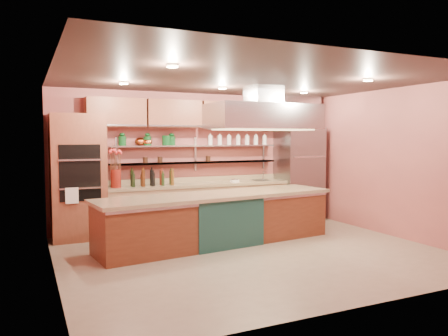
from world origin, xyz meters
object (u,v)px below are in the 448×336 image
flower_vase (116,178)px  island (218,219)px  refrigerator (299,174)px  green_canister (166,140)px  copper_kettle (140,142)px  kitchen_scale (235,180)px

flower_vase → island: bearing=-41.8°
refrigerator → green_canister: 3.17m
refrigerator → green_canister: (-3.07, 0.23, 0.76)m
flower_vase → copper_kettle: 0.90m
kitchen_scale → green_canister: (-1.43, 0.22, 0.84)m
island → flower_vase: 2.13m
flower_vase → green_canister: green_canister is taller
island → copper_kettle: copper_kettle is taller
flower_vase → copper_kettle: (0.52, 0.22, 0.69)m
island → refrigerator: bearing=20.3°
copper_kettle → green_canister: green_canister is taller
flower_vase → green_canister: bearing=11.7°
copper_kettle → flower_vase: bearing=-157.2°
copper_kettle → refrigerator: bearing=-3.6°
island → green_canister: size_ratio=21.60×
kitchen_scale → flower_vase: bearing=166.6°
island → copper_kettle: size_ratio=21.55×
flower_vase → copper_kettle: bearing=22.8°
refrigerator → flower_vase: size_ratio=6.13×
kitchen_scale → green_canister: bearing=157.8°
refrigerator → flower_vase: 4.13m
flower_vase → refrigerator: bearing=-0.1°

